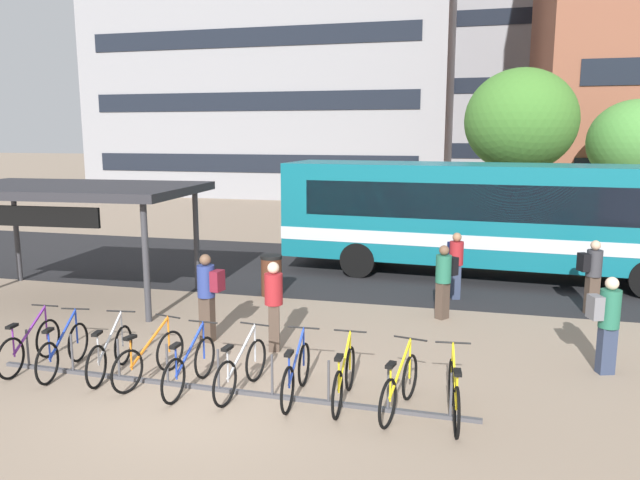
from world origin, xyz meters
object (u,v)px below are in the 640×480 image
parked_bicycle_silver_2 (110,354)px  street_tree_1 (521,121)px  parked_bicycle_blue_1 (63,351)px  parked_bicycle_silver_5 (241,370)px  parked_bicycle_purple_0 (30,346)px  transit_shelter (68,192)px  trash_bin (271,275)px  commuter_maroon_pack_2 (208,292)px  parked_bicycle_blue_6 (296,375)px  commuter_grey_pack_0 (607,319)px  city_bus (500,216)px  commuter_black_pack_5 (444,276)px  parked_bicycle_orange_3 (150,359)px  parked_bicycle_yellow_8 (399,388)px  parked_bicycle_yellow_9 (454,394)px  parked_bicycle_blue_4 (190,367)px  street_tree_0 (636,142)px  commuter_navy_pack_1 (456,261)px  parked_bicycle_yellow_7 (344,379)px  commuter_red_pack_4 (274,299)px  commuter_black_pack_3 (592,272)px

parked_bicycle_silver_2 → street_tree_1: 17.38m
parked_bicycle_blue_1 → street_tree_1: (8.22, 15.27, 4.10)m
parked_bicycle_silver_5 → street_tree_1: size_ratio=0.27×
parked_bicycle_purple_0 → transit_shelter: size_ratio=0.28×
parked_bicycle_silver_2 → trash_bin: bearing=-17.9°
commuter_maroon_pack_2 → trash_bin: commuter_maroon_pack_2 is taller
parked_bicycle_blue_6 → commuter_grey_pack_0: commuter_grey_pack_0 is taller
city_bus → commuter_black_pack_5: 4.56m
parked_bicycle_purple_0 → parked_bicycle_silver_5: size_ratio=1.00×
parked_bicycle_silver_5 → street_tree_1: (4.96, 15.31, 4.10)m
parked_bicycle_purple_0 → parked_bicycle_silver_2: bearing=-93.2°
parked_bicycle_purple_0 → transit_shelter: bearing=22.8°
parked_bicycle_orange_3 → parked_bicycle_yellow_8: same height
street_tree_1 → parked_bicycle_purple_0: bearing=-120.4°
parked_bicycle_blue_1 → parked_bicycle_yellow_9: 6.54m
parked_bicycle_purple_0 → parked_bicycle_blue_4: (3.13, -0.18, 0.00)m
parked_bicycle_yellow_8 → street_tree_0: street_tree_0 is taller
commuter_navy_pack_1 → parked_bicycle_yellow_7: bearing=-30.4°
parked_bicycle_purple_0 → transit_shelter: 5.10m
commuter_red_pack_4 → transit_shelter: bearing=-126.5°
city_bus → street_tree_0: bearing=60.7°
parked_bicycle_yellow_9 → commuter_maroon_pack_2: (-4.78, 2.19, 0.63)m
parked_bicycle_purple_0 → parked_bicycle_yellow_9: bearing=-95.6°
city_bus → parked_bicycle_blue_6: (-3.25, -9.07, -1.39)m
commuter_red_pack_4 → parked_bicycle_purple_0: bearing=-80.0°
parked_bicycle_silver_2 → commuter_red_pack_4: commuter_red_pack_4 is taller
parked_bicycle_silver_2 → commuter_red_pack_4: bearing=-58.6°
commuter_grey_pack_0 → parked_bicycle_yellow_9: bearing=-154.5°
parked_bicycle_yellow_8 → commuter_black_pack_3: bearing=-19.5°
commuter_navy_pack_1 → street_tree_0: 12.54m
parked_bicycle_blue_1 → parked_bicycle_blue_4: size_ratio=0.99×
trash_bin → street_tree_0: street_tree_0 is taller
parked_bicycle_silver_5 → commuter_maroon_pack_2: commuter_maroon_pack_2 is taller
parked_bicycle_purple_0 → parked_bicycle_yellow_9: size_ratio=1.00×
parked_bicycle_purple_0 → parked_bicycle_silver_2: size_ratio=1.01×
parked_bicycle_silver_2 → street_tree_1: (7.36, 15.20, 4.10)m
commuter_black_pack_5 → street_tree_1: 11.29m
parked_bicycle_yellow_8 → street_tree_1: size_ratio=0.27×
parked_bicycle_silver_5 → transit_shelter: 7.67m
parked_bicycle_blue_1 → street_tree_0: size_ratio=0.32×
parked_bicycle_blue_6 → commuter_red_pack_4: commuter_red_pack_4 is taller
parked_bicycle_blue_1 → commuter_black_pack_5: (6.13, 4.75, 0.56)m
parked_bicycle_orange_3 → parked_bicycle_blue_4: (0.80, -0.15, 0.00)m
parked_bicycle_purple_0 → commuter_maroon_pack_2: commuter_maroon_pack_2 is taller
parked_bicycle_orange_3 → street_tree_1: (6.59, 15.25, 4.10)m
commuter_maroon_pack_2 → commuter_red_pack_4: 1.39m
commuter_grey_pack_0 → commuter_black_pack_5: (-2.82, 2.52, -0.02)m
parked_bicycle_silver_2 → parked_bicycle_yellow_9: 5.68m
parked_bicycle_silver_5 → parked_bicycle_yellow_8: bearing=-84.9°
trash_bin → parked_bicycle_blue_4: bearing=-84.0°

